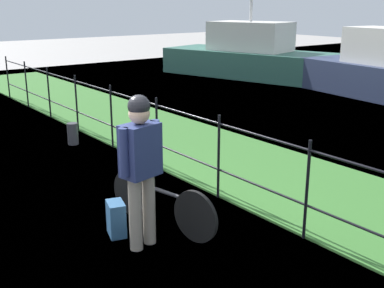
# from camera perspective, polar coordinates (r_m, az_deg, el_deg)

# --- Properties ---
(ground_plane) EXTENTS (60.00, 60.00, 0.00)m
(ground_plane) POSITION_cam_1_polar(r_m,az_deg,el_deg) (5.66, -13.18, -11.04)
(ground_plane) COLOR #9E9993
(grass_strip) EXTENTS (27.00, 2.40, 0.03)m
(grass_strip) POSITION_cam_1_polar(r_m,az_deg,el_deg) (7.43, 10.20, -3.94)
(grass_strip) COLOR #38702D
(grass_strip) RESTS_ON ground
(iron_fence) EXTENTS (18.04, 0.04, 1.16)m
(iron_fence) POSITION_cam_1_polar(r_m,az_deg,el_deg) (6.42, 3.19, -0.84)
(iron_fence) COLOR black
(iron_fence) RESTS_ON ground
(bicycle_main) EXTENTS (1.62, 0.39, 0.60)m
(bicycle_main) POSITION_cam_1_polar(r_m,az_deg,el_deg) (5.69, -3.80, -6.89)
(bicycle_main) COLOR black
(bicycle_main) RESTS_ON ground
(wooden_crate) EXTENTS (0.42, 0.33, 0.23)m
(wooden_crate) POSITION_cam_1_polar(r_m,az_deg,el_deg) (5.80, -6.56, -2.28)
(wooden_crate) COLOR brown
(wooden_crate) RESTS_ON bicycle_main
(terrier_dog) EXTENTS (0.32, 0.19, 0.18)m
(terrier_dog) POSITION_cam_1_polar(r_m,az_deg,el_deg) (5.72, -6.45, -0.49)
(terrier_dog) COLOR silver
(terrier_dog) RESTS_ON wooden_crate
(cyclist_person) EXTENTS (0.34, 0.53, 1.68)m
(cyclist_person) POSITION_cam_1_polar(r_m,az_deg,el_deg) (5.04, -6.13, -1.79)
(cyclist_person) COLOR gray
(cyclist_person) RESTS_ON ground
(backpack_on_paving) EXTENTS (0.32, 0.25, 0.40)m
(backpack_on_paving) POSITION_cam_1_polar(r_m,az_deg,el_deg) (5.61, -8.99, -8.75)
(backpack_on_paving) COLOR #28517A
(backpack_on_paving) RESTS_ON ground
(mooring_bollard) EXTENTS (0.20, 0.20, 0.41)m
(mooring_bollard) POSITION_cam_1_polar(r_m,az_deg,el_deg) (9.29, -13.97, 1.19)
(mooring_bollard) COLOR #38383D
(mooring_bollard) RESTS_ON ground
(moored_boat_near) EXTENTS (6.69, 3.76, 3.52)m
(moored_boat_near) POSITION_cam_1_polar(r_m,az_deg,el_deg) (17.66, 6.85, 10.27)
(moored_boat_near) COLOR #336656
(moored_boat_near) RESTS_ON ground
(moored_boat_mid) EXTENTS (5.03, 2.43, 3.51)m
(moored_boat_mid) POSITION_cam_1_polar(r_m,az_deg,el_deg) (14.60, 21.82, 7.94)
(moored_boat_mid) COLOR #2D3856
(moored_boat_mid) RESTS_ON ground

